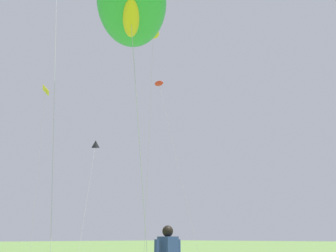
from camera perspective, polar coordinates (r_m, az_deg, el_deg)
The scene contains 5 objects.
big_show_kite at distance 15.03m, azimuth -7.48°, elevation 24.50°, with size 10.47×12.92×13.21m.
small_kite_stunt_black at distance 34.77m, azimuth -24.13°, elevation 5.61°, with size 1.97×1.34×17.78m.
small_kite_box_yellow at distance 31.52m, azimuth -1.83°, elevation 8.52°, with size 1.69×4.53×18.03m.
small_kite_triangle_green at distance 35.15m, azimuth -14.80°, elevation -3.67°, with size 3.53×4.61×12.84m.
small_kite_diamond_red at distance 23.51m, azimuth -3.06°, elevation 19.32°, with size 1.88×2.34×17.66m.
Camera 1 is at (-7.32, -1.49, 1.45)m, focal length 29.37 mm.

